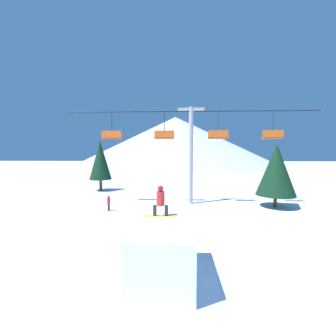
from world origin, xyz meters
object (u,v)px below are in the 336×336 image
(distant_skier, at_px, (109,203))
(snow_ramp, at_px, (163,252))
(snowboarder, at_px, (161,201))
(pine_tree_near, at_px, (276,170))

(distant_skier, bearing_deg, snow_ramp, -62.22)
(snowboarder, xyz_separation_m, distant_skier, (-4.85, 8.37, -2.03))
(snow_ramp, relative_size, pine_tree_near, 0.62)
(snowboarder, height_order, pine_tree_near, pine_tree_near)
(pine_tree_near, xyz_separation_m, distant_skier, (-13.99, -1.87, -2.57))
(snowboarder, bearing_deg, pine_tree_near, 48.25)
(snow_ramp, distance_m, snowboarder, 2.03)
(snowboarder, bearing_deg, distant_skier, 120.10)
(distant_skier, bearing_deg, snowboarder, -59.90)
(snow_ramp, bearing_deg, snowboarder, 97.92)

